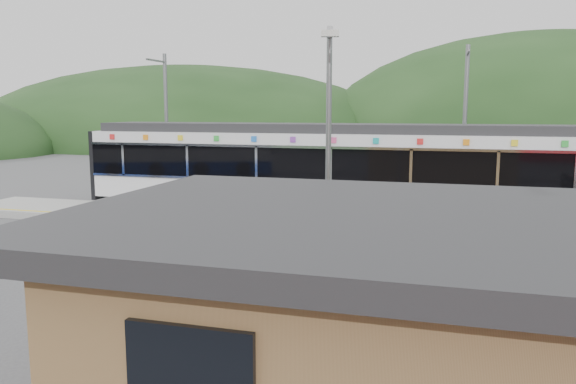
# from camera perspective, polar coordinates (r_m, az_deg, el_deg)

# --- Properties ---
(ground) EXTENTS (120.00, 120.00, 0.00)m
(ground) POSITION_cam_1_polar(r_m,az_deg,el_deg) (18.16, -5.20, -5.46)
(ground) COLOR #4C4C4F
(ground) RESTS_ON ground
(hills) EXTENTS (146.00, 149.00, 26.00)m
(hills) POSITION_cam_1_polar(r_m,az_deg,el_deg) (22.13, 15.16, -3.20)
(hills) COLOR #1E3D19
(hills) RESTS_ON ground
(platform) EXTENTS (26.00, 3.20, 0.30)m
(platform) POSITION_cam_1_polar(r_m,az_deg,el_deg) (21.16, -1.96, -3.02)
(platform) COLOR #9E9E99
(platform) RESTS_ON ground
(yellow_line) EXTENTS (26.00, 0.10, 0.01)m
(yellow_line) POSITION_cam_1_polar(r_m,az_deg,el_deg) (19.92, -3.12, -3.29)
(yellow_line) COLOR yellow
(yellow_line) RESTS_ON platform
(train) EXTENTS (20.44, 3.01, 3.74)m
(train) POSITION_cam_1_polar(r_m,az_deg,el_deg) (23.04, 3.94, 2.72)
(train) COLOR black
(train) RESTS_ON ground
(catenary_mast_west) EXTENTS (0.18, 1.80, 7.00)m
(catenary_mast_west) POSITION_cam_1_polar(r_m,az_deg,el_deg) (28.37, -12.27, 6.83)
(catenary_mast_west) COLOR slate
(catenary_mast_west) RESTS_ON ground
(catenary_mast_east) EXTENTS (0.18, 1.80, 7.00)m
(catenary_mast_east) POSITION_cam_1_polar(r_m,az_deg,el_deg) (24.99, 17.49, 6.44)
(catenary_mast_east) COLOR slate
(catenary_mast_east) RESTS_ON ground
(station_shelter) EXTENTS (9.20, 6.20, 3.00)m
(station_shelter) POSITION_cam_1_polar(r_m,az_deg,el_deg) (7.93, 12.11, -12.39)
(station_shelter) COLOR olive
(station_shelter) RESTS_ON ground
(lamp_post) EXTENTS (0.38, 1.08, 5.98)m
(lamp_post) POSITION_cam_1_polar(r_m,az_deg,el_deg) (12.05, 4.01, 4.71)
(lamp_post) COLOR slate
(lamp_post) RESTS_ON ground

